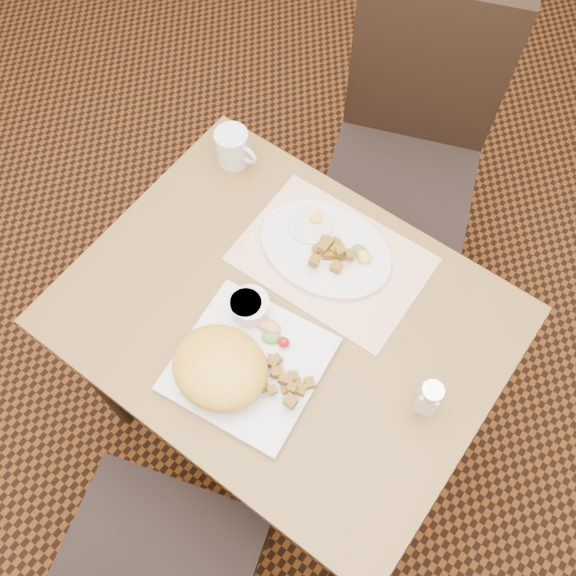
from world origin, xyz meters
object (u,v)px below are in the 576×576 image
Objects in this scene: chair_far at (409,146)px; plate_oval at (325,249)px; coffee_mug at (233,147)px; table at (285,335)px; salt_shaker at (428,398)px; plate_square at (249,364)px.

chair_far is 0.58m from plate_oval.
table is at bearing -37.18° from coffee_mug.
salt_shaker is at bearing -25.96° from plate_oval.
chair_far is 3.19× the size of plate_oval.
chair_far is at bearing 96.56° from plate_square.
salt_shaker is 0.73m from coffee_mug.
salt_shaker reaches higher than table.
salt_shaker is at bearing 22.82° from plate_square.
table is at bearing -84.09° from plate_oval.
chair_far reaches higher than salt_shaker.
chair_far is 0.58m from coffee_mug.
table is 0.45m from coffee_mug.
chair_far is 0.88m from plate_square.
chair_far is 8.74× the size of coffee_mug.
coffee_mug is (-0.68, 0.26, -0.01)m from salt_shaker.
salt_shaker is at bearing -20.56° from coffee_mug.
table is 0.22m from plate_oval.
plate_oval reaches higher than plate_square.
chair_far is at bearing 96.92° from table.
plate_square is 0.36m from salt_shaker.
plate_square is 2.52× the size of coffee_mug.
salt_shaker is at bearing 100.62° from chair_far.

